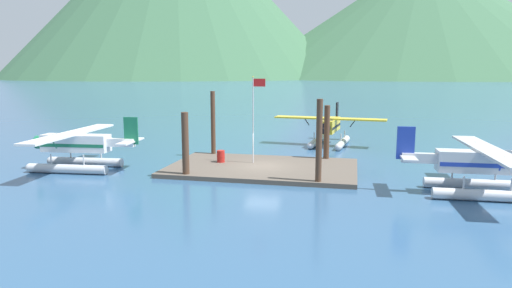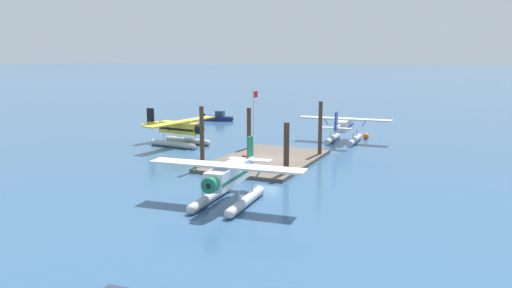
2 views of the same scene
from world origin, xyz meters
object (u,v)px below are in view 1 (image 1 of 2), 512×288
Objects in this scene: seaplane_yellow_bow_right at (330,129)px; seaplane_white_port_aft at (76,148)px; seaplane_silver_stbd_aft at (482,168)px; flagpole at (255,110)px; fuel_drum at (221,156)px.

seaplane_yellow_bow_right is 1.00× the size of seaplane_white_port_aft.
seaplane_yellow_bow_right and seaplane_silver_stbd_aft have the same top height.
flagpole reaches higher than seaplane_yellow_bow_right.
seaplane_yellow_bow_right is (7.33, 11.32, 0.84)m from fuel_drum.
seaplane_white_port_aft is 1.00× the size of seaplane_silver_stbd_aft.
fuel_drum is 0.08× the size of seaplane_silver_stbd_aft.
seaplane_silver_stbd_aft is at bearing -2.15° from seaplane_white_port_aft.
flagpole is 15.18m from seaplane_silver_stbd_aft.
fuel_drum is (-2.51, -0.31, -3.47)m from flagpole.
fuel_drum is at bearing -173.03° from flagpole.
flagpole is 7.18× the size of fuel_drum.
seaplane_silver_stbd_aft reaches higher than fuel_drum.
seaplane_white_port_aft and seaplane_silver_stbd_aft have the same top height.
seaplane_silver_stbd_aft is at bearing -14.73° from fuel_drum.
seaplane_yellow_bow_right is at bearing 66.37° from flagpole.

